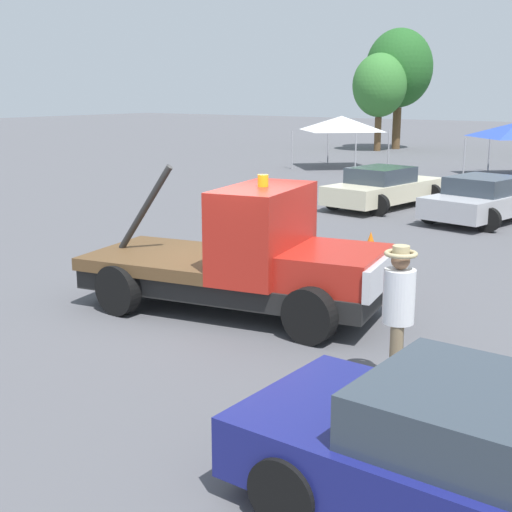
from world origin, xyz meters
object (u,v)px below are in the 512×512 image
(tree_left, at_px, (399,69))
(foreground_car, at_px, (511,473))
(parked_car_silver, at_px, (486,199))
(canopy_tent_white, at_px, (342,123))
(person_near_truck, at_px, (398,305))
(parked_car_cream, at_px, (384,188))
(tow_truck, at_px, (250,260))
(tree_center, at_px, (380,86))
(traffic_cone, at_px, (371,244))

(tree_left, bearing_deg, foreground_car, -63.84)
(parked_car_silver, xyz_separation_m, canopy_tent_white, (-10.68, 10.44, 1.54))
(foreground_car, height_order, person_near_truck, person_near_truck)
(parked_car_cream, bearing_deg, tow_truck, -157.54)
(parked_car_silver, relative_size, tree_center, 0.80)
(parked_car_cream, distance_m, canopy_tent_white, 12.24)
(tow_truck, xyz_separation_m, parked_car_cream, (-3.20, 11.83, -0.29))
(parked_car_silver, distance_m, traffic_cone, 6.00)
(parked_car_cream, relative_size, parked_car_silver, 1.02)
(tow_truck, bearing_deg, traffic_cone, 82.47)
(parked_car_cream, relative_size, tree_center, 0.81)
(foreground_car, height_order, canopy_tent_white, canopy_tent_white)
(foreground_car, xyz_separation_m, canopy_tent_white, (-15.90, 25.63, 1.54))
(foreground_car, bearing_deg, parked_car_silver, 109.91)
(tree_left, bearing_deg, tree_center, -98.69)
(parked_car_silver, bearing_deg, person_near_truck, -156.72)
(parked_car_cream, xyz_separation_m, canopy_tent_white, (-7.10, 9.85, 1.54))
(parked_car_cream, distance_m, tree_center, 22.98)
(tow_truck, xyz_separation_m, tree_left, (-13.13, 34.19, 4.19))
(tow_truck, height_order, parked_car_cream, tow_truck)
(tree_center, bearing_deg, parked_car_cream, -63.21)
(tow_truck, bearing_deg, tree_left, 99.62)
(tree_center, xyz_separation_m, traffic_cone, (13.09, -26.82, -3.80))
(foreground_car, relative_size, parked_car_silver, 1.04)
(tree_left, bearing_deg, parked_car_cream, -66.06)
(parked_car_cream, bearing_deg, parked_car_silver, -92.05)
(person_near_truck, height_order, parked_car_silver, person_near_truck)
(person_near_truck, distance_m, traffic_cone, 7.82)
(tow_truck, height_order, person_near_truck, tow_truck)
(person_near_truck, distance_m, tree_left, 39.53)
(canopy_tent_white, distance_m, traffic_cone, 19.26)
(parked_car_silver, distance_m, tree_left, 27.00)
(tow_truck, distance_m, parked_car_silver, 11.25)
(tree_left, height_order, tree_center, tree_left)
(canopy_tent_white, distance_m, tree_left, 13.15)
(tow_truck, bearing_deg, foreground_car, -46.49)
(tow_truck, relative_size, parked_car_cream, 1.14)
(traffic_cone, bearing_deg, tow_truck, -86.14)
(tree_left, relative_size, tree_center, 1.26)
(foreground_car, distance_m, tree_left, 42.72)
(tow_truck, bearing_deg, parked_car_cream, 93.76)
(foreground_car, relative_size, person_near_truck, 2.65)
(parked_car_cream, bearing_deg, traffic_cone, -149.14)
(canopy_tent_white, bearing_deg, tow_truck, -64.60)
(parked_car_silver, xyz_separation_m, traffic_cone, (-0.73, -5.94, -0.39))
(foreground_car, distance_m, tree_center, 40.92)
(parked_car_cream, bearing_deg, canopy_tent_white, 43.07)
(tow_truck, bearing_deg, tree_center, 101.33)
(traffic_cone, bearing_deg, foreground_car, -57.17)
(person_near_truck, height_order, canopy_tent_white, canopy_tent_white)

